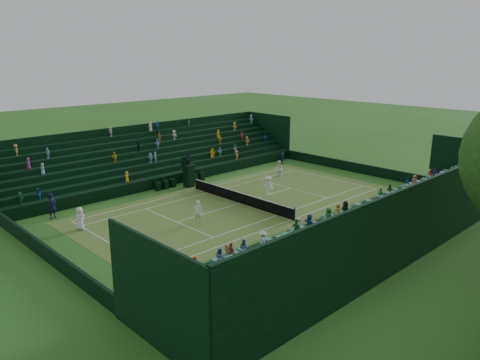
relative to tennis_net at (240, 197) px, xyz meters
The scene contains 17 objects.
ground 0.53m from the tennis_net, ahead, with size 160.00×160.00×0.00m, color #2F5B1C.
court_surface 0.52m from the tennis_net, ahead, with size 12.97×26.77×0.01m, color #327928.
perimeter_wall_north 15.89m from the tennis_net, 90.00° to the left, with size 17.17×0.20×1.00m, color black.
perimeter_wall_south 15.89m from the tennis_net, 90.00° to the right, with size 17.17×0.20×1.00m, color black.
perimeter_wall_east 8.49m from the tennis_net, ahead, with size 0.20×31.77×1.00m, color black.
perimeter_wall_west 8.49m from the tennis_net, behind, with size 0.20×31.77×1.00m, color black.
north_grandstand 12.70m from the tennis_net, ahead, with size 6.60×32.00×4.90m.
south_grandstand 12.70m from the tennis_net, behind, with size 6.60×32.00×4.90m.
tennis_net is the anchor object (origin of this frame).
umpire_chair 6.92m from the tennis_net, behind, with size 0.99×0.99×3.10m.
courtside_chairs 7.86m from the tennis_net, behind, with size 0.51×5.48×1.10m.
player_near_west 12.60m from the tennis_net, 105.85° to the right, with size 0.80×0.52×1.64m, color white.
player_near_east 5.42m from the tennis_net, 77.93° to the right, with size 0.62×0.41×1.70m, color white.
player_far_west 9.47m from the tennis_net, 111.97° to the left, with size 0.79×0.62×1.63m, color white.
player_far_east 3.35m from the tennis_net, 89.51° to the left, with size 1.12×0.65×1.74m, color white.
line_judge_north 15.27m from the tennis_net, 118.24° to the left, with size 0.58×0.38×1.59m, color black.
line_judge_south 14.42m from the tennis_net, 119.46° to the right, with size 0.72×0.48×1.99m, color black.
Camera 1 is at (26.38, -25.27, 11.93)m, focal length 35.00 mm.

